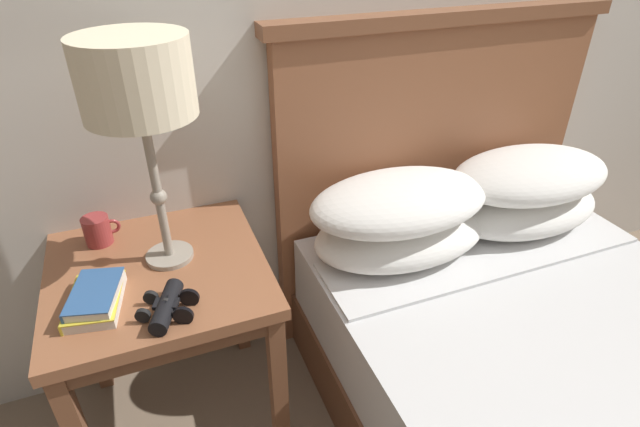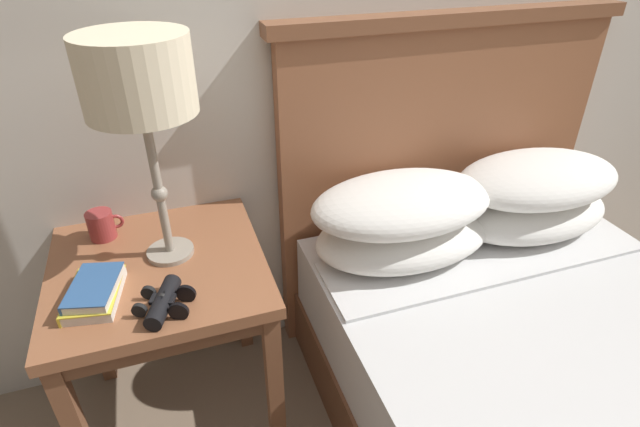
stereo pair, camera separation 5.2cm
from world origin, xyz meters
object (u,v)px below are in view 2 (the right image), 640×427
object	(u,v)px
book_on_nightstand	(94,294)
binoculars_pair	(164,302)
bed	(562,392)
book_stacked_on_top	(93,287)
coffee_mug	(102,225)
table_lamp	(138,81)
nightstand	(162,287)

from	to	relation	value
book_on_nightstand	binoculars_pair	xyz separation A→B (m)	(0.17, -0.09, 0.01)
bed	book_on_nightstand	xyz separation A→B (m)	(-1.18, 0.42, 0.34)
binoculars_pair	bed	bearing A→B (deg)	-18.07
book_stacked_on_top	coffee_mug	world-z (taller)	coffee_mug
table_lamp	book_on_nightstand	world-z (taller)	table_lamp
nightstand	coffee_mug	distance (m)	0.26
nightstand	binoculars_pair	size ratio (longest dim) A/B	3.89
book_on_nightstand	binoculars_pair	bearing A→B (deg)	-29.70
bed	binoculars_pair	world-z (taller)	bed
table_lamp	binoculars_pair	world-z (taller)	table_lamp
nightstand	bed	distance (m)	1.17
nightstand	bed	xyz separation A→B (m)	(1.02, -0.53, -0.24)
bed	table_lamp	xyz separation A→B (m)	(-0.98, 0.56, 0.82)
nightstand	bed	bearing A→B (deg)	-27.27
nightstand	coffee_mug	size ratio (longest dim) A/B	6.19
table_lamp	book_stacked_on_top	xyz separation A→B (m)	(-0.19, -0.14, -0.45)
bed	table_lamp	size ratio (longest dim) A/B	3.08
binoculars_pair	coffee_mug	size ratio (longest dim) A/B	1.59
table_lamp	binoculars_pair	size ratio (longest dim) A/B	3.68
bed	coffee_mug	distance (m)	1.41
book_stacked_on_top	coffee_mug	xyz separation A→B (m)	(0.01, 0.29, 0.00)
nightstand	book_stacked_on_top	size ratio (longest dim) A/B	3.29
bed	table_lamp	world-z (taller)	table_lamp
book_stacked_on_top	bed	bearing A→B (deg)	-19.64
nightstand	binoculars_pair	bearing A→B (deg)	-87.43
book_on_nightstand	binoculars_pair	distance (m)	0.19
table_lamp	book_stacked_on_top	world-z (taller)	table_lamp
book_stacked_on_top	binoculars_pair	bearing A→B (deg)	-28.80
nightstand	book_stacked_on_top	xyz separation A→B (m)	(-0.15, -0.11, 0.13)
coffee_mug	binoculars_pair	bearing A→B (deg)	-68.68
table_lamp	book_on_nightstand	bearing A→B (deg)	-145.08
bed	book_stacked_on_top	distance (m)	1.30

